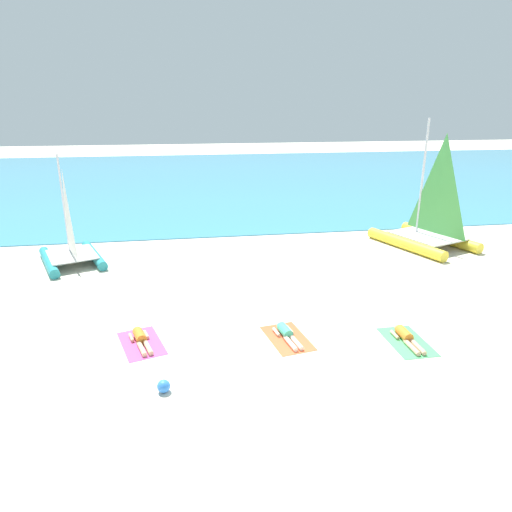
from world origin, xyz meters
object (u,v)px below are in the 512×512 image
object	(u,v)px
towel_middle	(287,338)
sunbather_middle	(287,333)
beach_ball	(164,386)
sailboat_teal	(71,248)
sunbather_right	(406,337)
towel_right	(407,342)
towel_left	(142,343)
sailboat_yellow	(426,228)
sunbather_left	(141,338)

from	to	relation	value
towel_middle	sunbather_middle	world-z (taller)	sunbather_middle
sunbather_middle	beach_ball	distance (m)	4.21
sailboat_teal	beach_ball	distance (m)	11.11
towel_middle	sunbather_right	distance (m)	3.52
towel_middle	sunbather_right	xyz separation A→B (m)	(3.44, -0.71, 0.13)
sunbather_right	towel_right	bearing A→B (deg)	-90.00
towel_middle	sailboat_teal	bearing A→B (deg)	133.81
towel_right	towel_left	bearing A→B (deg)	171.43
sailboat_yellow	towel_middle	size ratio (longest dim) A/B	3.18
sunbather_right	towel_middle	bearing A→B (deg)	167.40
sunbather_left	sunbather_middle	bearing A→B (deg)	-21.67
sailboat_teal	sailboat_yellow	distance (m)	16.56
towel_middle	beach_ball	distance (m)	4.18
sunbather_middle	sunbather_right	bearing A→B (deg)	-22.64
sailboat_yellow	beach_ball	world-z (taller)	sailboat_yellow
towel_middle	beach_ball	world-z (taller)	beach_ball
sunbather_right	beach_ball	distance (m)	7.18
sailboat_yellow	sunbather_left	size ratio (longest dim) A/B	3.91
towel_right	beach_ball	distance (m)	7.16
sunbather_left	sailboat_yellow	bearing A→B (deg)	13.54
towel_right	beach_ball	xyz separation A→B (m)	(-7.03, -1.37, 0.16)
beach_ball	sunbather_left	bearing A→B (deg)	105.82
sailboat_teal	sailboat_yellow	world-z (taller)	sailboat_yellow
towel_left	sunbather_left	world-z (taller)	sunbather_left
sunbather_left	beach_ball	bearing A→B (deg)	-90.73
sunbather_left	beach_ball	world-z (taller)	beach_ball
sunbather_left	sunbather_right	distance (m)	7.85
beach_ball	sunbather_middle	bearing A→B (deg)	31.73
sailboat_teal	sunbather_right	bearing A→B (deg)	-59.01
beach_ball	sailboat_teal	bearing A→B (deg)	112.26
towel_left	sunbather_left	xyz separation A→B (m)	(-0.02, 0.06, 0.13)
sunbather_right	beach_ball	world-z (taller)	beach_ball
sailboat_yellow	towel_left	size ratio (longest dim) A/B	3.18
sunbather_middle	sunbather_right	size ratio (longest dim) A/B	1.00
towel_left	sunbather_left	distance (m)	0.14
sunbather_right	towel_left	bearing A→B (deg)	171.02
sailboat_yellow	towel_left	world-z (taller)	sailboat_yellow
towel_middle	sailboat_yellow	bearing A→B (deg)	42.52
sunbather_middle	sunbather_left	bearing A→B (deg)	164.96
sailboat_yellow	sunbather_right	bearing A→B (deg)	-141.38
towel_left	sunbather_left	bearing A→B (deg)	106.56
sailboat_teal	towel_right	size ratio (longest dim) A/B	2.47
sailboat_teal	sunbather_right	world-z (taller)	sailboat_teal
towel_right	beach_ball	world-z (taller)	beach_ball
sailboat_teal	sunbather_middle	size ratio (longest dim) A/B	3.00
sunbather_left	towel_middle	xyz separation A→B (m)	(4.32, -0.45, -0.13)
towel_right	sailboat_teal	bearing A→B (deg)	141.60
towel_left	towel_right	size ratio (longest dim) A/B	1.00
towel_middle	sunbather_right	size ratio (longest dim) A/B	1.22
sailboat_yellow	towel_middle	xyz separation A→B (m)	(-8.76, -8.04, -0.89)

